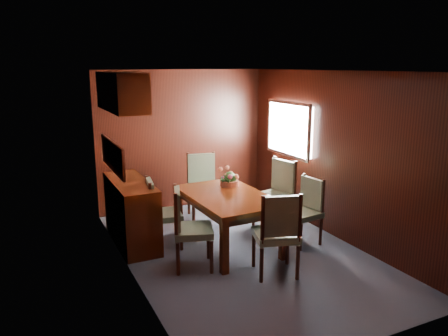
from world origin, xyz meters
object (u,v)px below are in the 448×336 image
dining_table (228,202)px  chair_right_near (306,207)px  sideboard (131,212)px  chair_head (278,230)px  flower_centerpiece (229,176)px  chair_left_near (187,224)px

dining_table → chair_right_near: size_ratio=1.71×
sideboard → chair_head: 2.20m
chair_right_near → chair_head: size_ratio=0.90×
chair_right_near → flower_centerpiece: (-0.83, 0.76, 0.36)m
sideboard → chair_right_near: 2.47m
chair_right_near → chair_head: 1.16m
sideboard → flower_centerpiece: size_ratio=4.77×
chair_right_near → dining_table: bearing=64.2°
dining_table → chair_left_near: size_ratio=1.58×
chair_left_near → flower_centerpiece: 1.28m
dining_table → flower_centerpiece: flower_centerpiece is taller
chair_left_near → chair_right_near: bearing=109.2°
dining_table → chair_head: bearing=-84.8°
sideboard → dining_table: 1.38m
dining_table → chair_right_near: chair_right_near is taller
chair_left_near → chair_right_near: chair_left_near is taller
sideboard → chair_left_near: size_ratio=1.36×
chair_right_near → flower_centerpiece: 1.18m
dining_table → sideboard: bearing=146.9°
flower_centerpiece → dining_table: bearing=-119.5°
chair_right_near → chair_head: bearing=120.6°
flower_centerpiece → sideboard: bearing=167.5°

